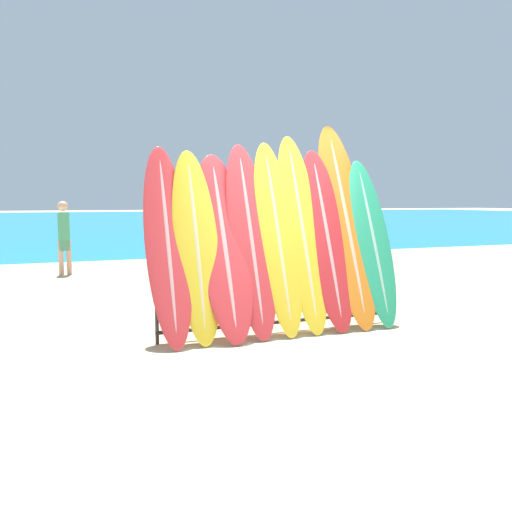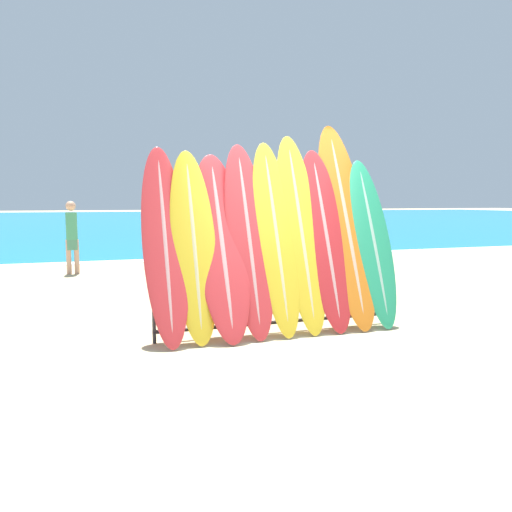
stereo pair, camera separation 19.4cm
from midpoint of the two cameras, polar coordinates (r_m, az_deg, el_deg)
name	(u,v)px [view 2 (the right image)]	position (r m, az deg, el deg)	size (l,w,h in m)	color
ground_plane	(326,344)	(5.45, 9.02, -9.90)	(160.00, 160.00, 0.00)	#CCB789
ocean_water	(119,220)	(42.14, -15.23, 4.05)	(120.00, 60.00, 0.01)	teal
surfboard_rack	(278,295)	(5.76, 3.51, -4.51)	(2.87, 0.04, 0.79)	#28282D
surfboard_slot_0	(165,242)	(5.43, -9.37, 1.54)	(0.48, 0.99, 2.14)	red
surfboard_slot_1	(194,244)	(5.46, -6.14, 1.39)	(0.50, 0.87, 2.10)	yellow
surfboard_slot_2	(221,244)	(5.56, -2.98, 1.41)	(0.60, 1.06, 2.08)	red
surfboard_slot_3	(249,238)	(5.66, 0.13, 2.11)	(0.51, 0.95, 2.20)	red
surfboard_slot_4	(276,236)	(5.77, 3.23, 2.34)	(0.49, 0.95, 2.23)	yellow
surfboard_slot_5	(301,231)	(5.91, 6.06, 2.86)	(0.50, 0.97, 2.33)	yellow
surfboard_slot_6	(326,238)	(6.03, 8.89, 2.10)	(0.54, 0.93, 2.16)	red
surfboard_slot_7	(346,223)	(6.23, 11.13, 3.75)	(0.59, 1.11, 2.50)	orange
surfboard_slot_8	(372,241)	(6.32, 14.03, 1.67)	(0.49, 0.90, 2.05)	#289E70
person_near_water	(72,234)	(10.97, -19.83, 2.34)	(0.26, 0.20, 1.51)	tan
person_mid_beach	(242,236)	(9.22, -0.99, 2.32)	(0.27, 0.23, 1.60)	#846047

